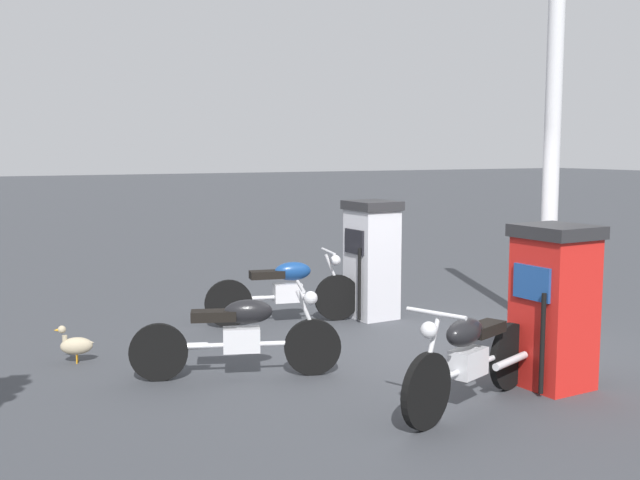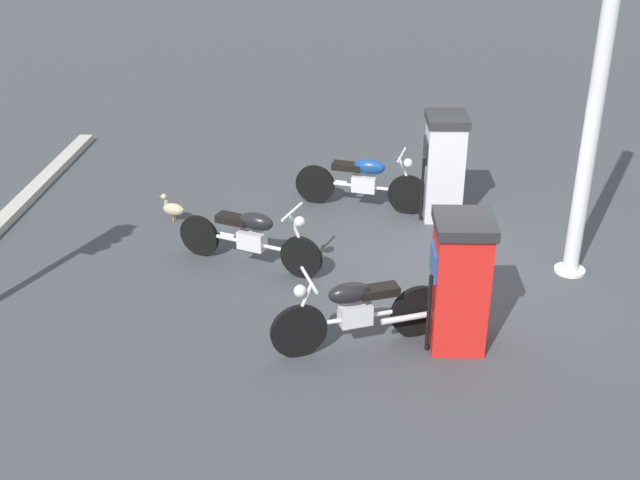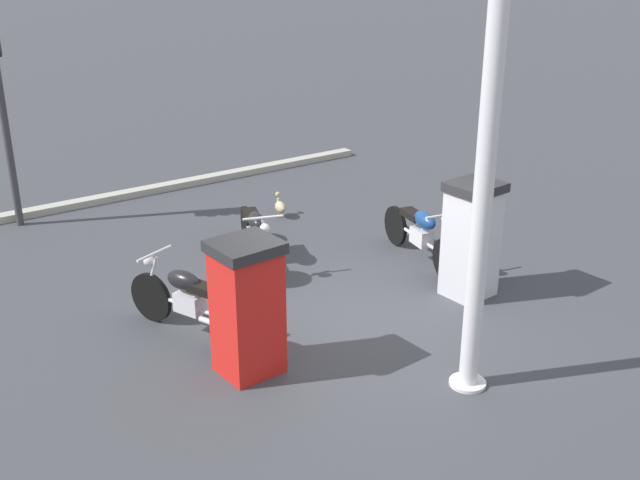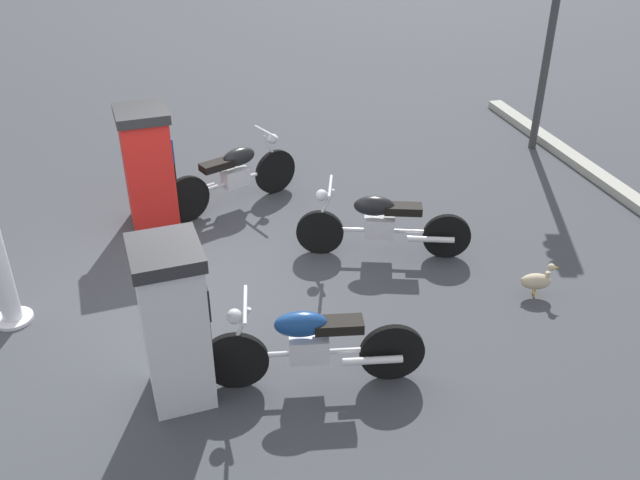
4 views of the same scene
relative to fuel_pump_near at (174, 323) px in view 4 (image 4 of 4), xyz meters
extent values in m
plane|color=#383A3F|center=(0.24, 1.69, -0.80)|extent=(120.00, 120.00, 0.00)
cube|color=silver|center=(0.00, 0.00, -0.07)|extent=(0.57, 0.63, 1.45)
cube|color=black|center=(0.28, 0.02, 0.25)|extent=(0.06, 0.42, 0.32)
cube|color=#262628|center=(0.00, 0.00, 0.71)|extent=(0.62, 0.70, 0.12)
cylinder|color=black|center=(0.30, 0.20, -0.29)|extent=(0.05, 0.05, 0.94)
cube|color=red|center=(0.00, 3.38, -0.08)|extent=(0.61, 0.66, 1.43)
cube|color=#1E478C|center=(0.30, 3.39, 0.23)|extent=(0.06, 0.44, 0.32)
cube|color=#262628|center=(0.00, 3.38, 0.69)|extent=(0.67, 0.73, 0.12)
cylinder|color=black|center=(0.32, 3.58, -0.30)|extent=(0.05, 0.05, 0.93)
cylinder|color=black|center=(0.49, -0.05, -0.49)|extent=(0.61, 0.18, 0.61)
cylinder|color=black|center=(1.91, -0.33, -0.49)|extent=(0.61, 0.18, 0.61)
cube|color=silver|center=(1.15, -0.18, -0.39)|extent=(0.39, 0.27, 0.24)
cylinder|color=silver|center=(1.20, -0.19, -0.44)|extent=(1.07, 0.26, 0.05)
ellipsoid|color=navy|center=(1.08, -0.17, -0.11)|extent=(0.51, 0.31, 0.24)
cube|color=black|center=(1.42, -0.24, -0.14)|extent=(0.47, 0.28, 0.10)
cylinder|color=silver|center=(0.53, -0.06, -0.19)|extent=(0.26, 0.09, 0.57)
cylinder|color=silver|center=(0.61, -0.08, 0.13)|extent=(0.14, 0.56, 0.04)
sphere|color=silver|center=(0.51, -0.06, 0.01)|extent=(0.16, 0.16, 0.14)
cylinder|color=silver|center=(1.69, -0.41, -0.47)|extent=(0.55, 0.18, 0.07)
cylinder|color=black|center=(1.72, 3.78, -0.48)|extent=(0.61, 0.29, 0.64)
cylinder|color=black|center=(0.43, 3.26, -0.48)|extent=(0.61, 0.29, 0.64)
cube|color=silver|center=(1.12, 3.54, -0.38)|extent=(0.41, 0.32, 0.24)
cylinder|color=silver|center=(1.07, 3.52, -0.43)|extent=(0.99, 0.43, 0.05)
ellipsoid|color=black|center=(1.19, 3.56, -0.10)|extent=(0.53, 0.38, 0.24)
cube|color=black|center=(0.87, 3.44, -0.13)|extent=(0.48, 0.35, 0.10)
cylinder|color=silver|center=(1.68, 3.76, -0.18)|extent=(0.26, 0.13, 0.57)
cylinder|color=silver|center=(1.61, 3.73, 0.14)|extent=(0.24, 0.53, 0.04)
sphere|color=silver|center=(1.70, 3.77, 0.02)|extent=(0.18, 0.18, 0.14)
cylinder|color=silver|center=(0.57, 3.45, -0.46)|extent=(0.54, 0.27, 0.07)
cylinder|color=black|center=(1.88, 2.02, -0.51)|extent=(0.56, 0.25, 0.57)
cylinder|color=black|center=(3.31, 1.51, -0.51)|extent=(0.56, 0.25, 0.57)
cube|color=silver|center=(2.55, 1.78, -0.41)|extent=(0.41, 0.31, 0.24)
cylinder|color=silver|center=(2.59, 1.77, -0.46)|extent=(1.09, 0.42, 0.05)
ellipsoid|color=black|center=(2.48, 1.81, -0.13)|extent=(0.53, 0.37, 0.24)
cube|color=black|center=(2.80, 1.69, -0.16)|extent=(0.48, 0.33, 0.10)
cylinder|color=silver|center=(1.91, 2.00, -0.21)|extent=(0.26, 0.12, 0.57)
cylinder|color=silver|center=(1.99, 1.98, 0.11)|extent=(0.22, 0.54, 0.04)
sphere|color=silver|center=(1.90, 2.01, -0.01)|extent=(0.18, 0.18, 0.14)
cylinder|color=silver|center=(3.08, 1.47, -0.49)|extent=(0.54, 0.25, 0.07)
ellipsoid|color=tan|center=(3.92, 0.50, -0.61)|extent=(0.36, 0.25, 0.18)
cylinder|color=tan|center=(4.03, 0.47, -0.56)|extent=(0.06, 0.06, 0.13)
sphere|color=tan|center=(4.05, 0.46, -0.43)|extent=(0.10, 0.10, 0.08)
cone|color=orange|center=(4.11, 0.45, -0.43)|extent=(0.06, 0.05, 0.04)
cone|color=tan|center=(3.77, 0.54, -0.59)|extent=(0.08, 0.08, 0.06)
cylinder|color=orange|center=(3.93, 0.53, -0.75)|extent=(0.02, 0.02, 0.09)
cylinder|color=orange|center=(3.91, 0.47, -0.75)|extent=(0.02, 0.02, 0.09)
cylinder|color=#38383A|center=(6.09, 4.22, 0.94)|extent=(0.15, 0.15, 3.49)
cylinder|color=silver|center=(-1.61, 1.59, -0.78)|extent=(0.40, 0.40, 0.04)
camera|label=1|loc=(5.20, 8.75, 1.47)|focal=43.17mm
camera|label=2|loc=(0.86, 11.29, 4.45)|focal=46.40mm
camera|label=3|loc=(-6.64, 7.04, 3.85)|focal=43.88mm
camera|label=4|loc=(-0.09, -4.96, 3.68)|focal=39.06mm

